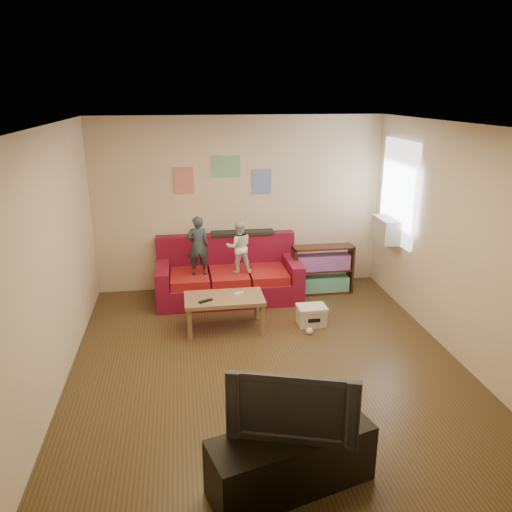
{
  "coord_description": "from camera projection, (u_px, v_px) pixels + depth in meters",
  "views": [
    {
      "loc": [
        -0.91,
        -5.11,
        3.02
      ],
      "look_at": [
        0.0,
        0.8,
        1.05
      ],
      "focal_mm": 35.0,
      "sensor_mm": 36.0,
      "label": 1
    }
  ],
  "objects": [
    {
      "name": "room_shell",
      "position": [
        267.0,
        253.0,
        5.45
      ],
      "size": [
        4.52,
        5.02,
        2.72
      ],
      "color": "#49361D",
      "rests_on": "ground"
    },
    {
      "name": "sofa",
      "position": [
        228.0,
        277.0,
        7.65
      ],
      "size": [
        2.16,
        0.99,
        0.95
      ],
      "color": "maroon",
      "rests_on": "ground"
    },
    {
      "name": "child_a",
      "position": [
        198.0,
        246.0,
        7.25
      ],
      "size": [
        0.34,
        0.23,
        0.88
      ],
      "primitive_type": "imported",
      "rotation": [
        0.0,
        0.0,
        3.21
      ],
      "color": "#27343A",
      "rests_on": "sofa"
    },
    {
      "name": "child_b",
      "position": [
        239.0,
        247.0,
        7.35
      ],
      "size": [
        0.39,
        0.31,
        0.79
      ],
      "primitive_type": "imported",
      "rotation": [
        0.0,
        0.0,
        3.17
      ],
      "color": "silver",
      "rests_on": "sofa"
    },
    {
      "name": "coffee_table",
      "position": [
        224.0,
        301.0,
        6.55
      ],
      "size": [
        1.04,
        0.57,
        0.47
      ],
      "color": "olive",
      "rests_on": "ground"
    },
    {
      "name": "remote",
      "position": [
        206.0,
        301.0,
        6.38
      ],
      "size": [
        0.19,
        0.13,
        0.02
      ],
      "primitive_type": "cube",
      "rotation": [
        0.0,
        0.0,
        0.5
      ],
      "color": "black",
      "rests_on": "coffee_table"
    },
    {
      "name": "game_controller",
      "position": [
        239.0,
        293.0,
        6.6
      ],
      "size": [
        0.14,
        0.09,
        0.03
      ],
      "primitive_type": "cube",
      "rotation": [
        0.0,
        0.0,
        0.38
      ],
      "color": "silver",
      "rests_on": "coffee_table"
    },
    {
      "name": "bookshelf",
      "position": [
        322.0,
        272.0,
        7.81
      ],
      "size": [
        0.95,
        0.28,
        0.76
      ],
      "color": "#3B1C11",
      "rests_on": "ground"
    },
    {
      "name": "window",
      "position": [
        398.0,
        192.0,
        7.23
      ],
      "size": [
        0.04,
        1.08,
        1.48
      ],
      "primitive_type": "cube",
      "color": "white",
      "rests_on": "room_shell"
    },
    {
      "name": "ac_unit",
      "position": [
        387.0,
        230.0,
        7.39
      ],
      "size": [
        0.28,
        0.55,
        0.35
      ],
      "primitive_type": "cube",
      "color": "#B7B2A3",
      "rests_on": "window"
    },
    {
      "name": "artwork_left",
      "position": [
        184.0,
        180.0,
        7.53
      ],
      "size": [
        0.3,
        0.01,
        0.4
      ],
      "primitive_type": "cube",
      "color": "#D87266",
      "rests_on": "room_shell"
    },
    {
      "name": "artwork_center",
      "position": [
        226.0,
        166.0,
        7.57
      ],
      "size": [
        0.42,
        0.01,
        0.32
      ],
      "primitive_type": "cube",
      "color": "#72B27F",
      "rests_on": "room_shell"
    },
    {
      "name": "artwork_right",
      "position": [
        262.0,
        182.0,
        7.72
      ],
      "size": [
        0.3,
        0.01,
        0.38
      ],
      "primitive_type": "cube",
      "color": "#727FCC",
      "rests_on": "room_shell"
    },
    {
      "name": "file_box",
      "position": [
        311.0,
        315.0,
        6.77
      ],
      "size": [
        0.39,
        0.3,
        0.27
      ],
      "color": "beige",
      "rests_on": "ground"
    },
    {
      "name": "tv_stand",
      "position": [
        291.0,
        460.0,
        3.94
      ],
      "size": [
        1.39,
        0.78,
        0.5
      ],
      "primitive_type": "cube",
      "rotation": [
        0.0,
        0.0,
        0.28
      ],
      "color": "black",
      "rests_on": "ground"
    },
    {
      "name": "television",
      "position": [
        293.0,
        403.0,
        3.78
      ],
      "size": [
        0.98,
        0.42,
        0.57
      ],
      "primitive_type": "imported",
      "rotation": [
        0.0,
        0.0,
        -0.31
      ],
      "color": "black",
      "rests_on": "tv_stand"
    },
    {
      "name": "tissue",
      "position": [
        309.0,
        331.0,
        6.52
      ],
      "size": [
        0.1,
        0.1,
        0.09
      ],
      "primitive_type": "sphere",
      "rotation": [
        0.0,
        0.0,
        -0.06
      ],
      "color": "silver",
      "rests_on": "ground"
    }
  ]
}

